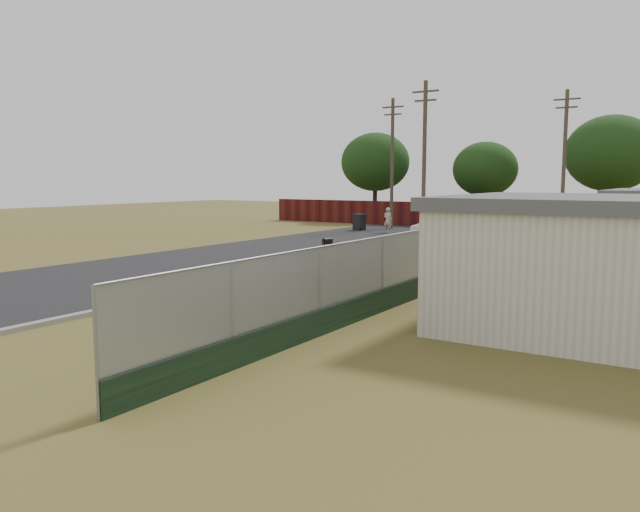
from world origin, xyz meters
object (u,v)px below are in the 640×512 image
Objects in this scene: pedestrian at (388,220)px; fire_hydrant at (219,321)px; trash_bin at (359,222)px; pickup_truck at (461,231)px; mailbox at (327,244)px.

fire_hydrant is at bearing 111.98° from pedestrian.
trash_bin reaches higher than fire_hydrant.
pedestrian is 1.48× the size of trash_bin.
pickup_truck reaches higher than fire_hydrant.
trash_bin is (-2.57, 0.82, -0.25)m from pedestrian.
pedestrian is 2.70m from trash_bin.
pedestrian is (-4.98, 15.28, -0.09)m from mailbox.
fire_hydrant is 0.18× the size of pickup_truck.
pickup_truck is 7.50m from pedestrian.
trash_bin is (-8.93, 4.79, -0.15)m from pickup_truck.
trash_bin is at bearing 115.11° from mailbox.
pedestrian is at bearing -17.65° from trash_bin.
pickup_truck is 3.15× the size of pedestrian.
mailbox is 17.78m from trash_bin.
mailbox is at bearing -64.89° from trash_bin.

